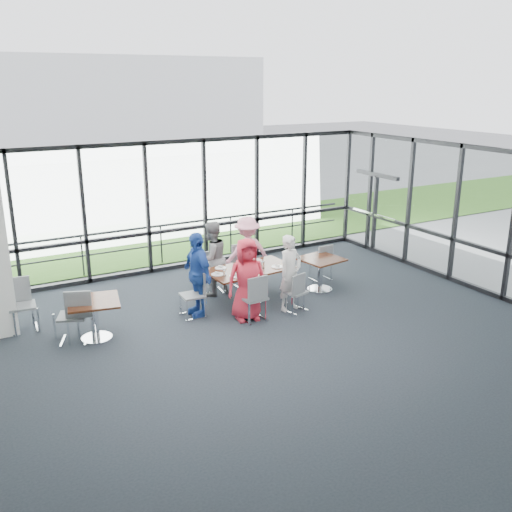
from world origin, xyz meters
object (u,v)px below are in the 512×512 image
side_table_left (94,306)px  diner_near_right (290,273)px  diner_far_right (247,252)px  chair_main_fl (212,273)px  chair_main_nr (295,292)px  chair_main_nl (253,298)px  chair_main_end (192,295)px  side_table_right (321,263)px  main_table (249,274)px  chair_main_fr (244,267)px  chair_spare_lb (22,306)px  diner_near_left (247,279)px  diner_end (197,274)px  diner_far_left (212,259)px  chair_spare_la (72,316)px  chair_spare_r (321,262)px

side_table_left → diner_near_right: bearing=-8.2°
diner_far_right → chair_main_fl: diner_far_right is taller
chair_main_nr → chair_main_nl: bearing=163.6°
chair_main_end → side_table_right: bearing=92.8°
chair_main_fl → main_table: bearing=124.0°
diner_far_right → chair_main_nl: (-0.82, -1.75, -0.35)m
chair_main_fl → chair_main_fr: size_ratio=0.95×
side_table_right → chair_main_fr: bearing=141.6°
chair_main_fl → chair_spare_lb: chair_spare_lb is taller
chair_main_nr → diner_far_right: bearing=79.6°
chair_main_fr → diner_near_left: bearing=60.0°
side_table_right → diner_near_right: (-1.21, -0.62, 0.16)m
chair_main_end → diner_near_right: bearing=74.6°
diner_near_left → diner_end: size_ratio=0.96×
diner_end → chair_main_fr: size_ratio=1.85×
side_table_right → chair_main_fr: size_ratio=1.05×
chair_main_nr → diner_far_left: bearing=106.5°
main_table → chair_spare_lb: size_ratio=1.98×
diner_end → chair_main_nl: size_ratio=1.82×
diner_near_right → chair_main_nr: (0.05, -0.14, -0.38)m
side_table_right → chair_spare_la: 5.44m
chair_main_end → chair_spare_lb: chair_spare_lb is taller
chair_spare_la → chair_spare_lb: 1.20m
side_table_right → chair_spare_lb: size_ratio=1.01×
chair_main_end → main_table: bearing=99.5°
diner_end → diner_far_right: bearing=115.8°
chair_main_end → diner_near_left: bearing=57.7°
diner_far_left → chair_main_nr: size_ratio=1.99×
side_table_left → diner_near_left: (2.85, -0.56, 0.19)m
main_table → chair_spare_r: size_ratio=2.21×
diner_near_right → chair_main_fl: (-0.96, 1.68, -0.35)m
diner_near_right → diner_far_left: diner_far_left is taller
chair_spare_la → chair_spare_r: size_ratio=1.14×
side_table_left → diner_far_left: (2.83, 1.02, 0.19)m
diner_near_left → diner_far_right: diner_near_left is taller
chair_main_nl → chair_main_nr: bearing=-4.6°
side_table_right → chair_main_nl: 2.27m
diner_end → main_table: bearing=90.7°
side_table_right → chair_main_nl: (-2.14, -0.74, -0.16)m
chair_main_nr → chair_spare_lb: 5.28m
side_table_right → diner_far_right: 1.67m
chair_main_nl → chair_main_fr: chair_main_nl is taller
chair_main_fl → chair_spare_la: (-3.27, -1.05, 0.06)m
main_table → chair_main_nl: 1.01m
diner_far_left → diner_far_right: 0.92m
diner_near_right → chair_main_nl: 0.99m
diner_near_left → chair_spare_lb: (-3.93, 1.61, -0.34)m
side_table_left → chair_main_fl: (2.89, 1.13, -0.20)m
diner_near_right → diner_far_left: (-1.02, 1.58, 0.03)m
diner_end → chair_main_nl: (0.82, -0.82, -0.39)m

